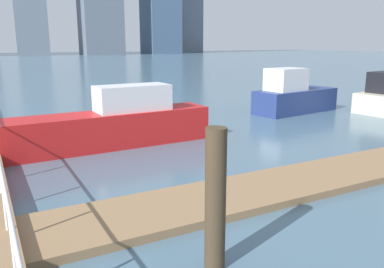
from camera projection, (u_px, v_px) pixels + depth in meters
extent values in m
plane|color=slate|center=(75.00, 130.00, 16.51)|extent=(300.00, 300.00, 0.00)
cube|color=#93704C|center=(262.00, 189.00, 9.61)|extent=(11.99, 2.00, 0.18)
cylinder|color=white|center=(14.00, 254.00, 5.07)|extent=(0.06, 0.06, 1.05)
cylinder|color=white|center=(5.00, 202.00, 6.75)|extent=(0.06, 0.06, 1.05)
cylinder|color=white|center=(10.00, 217.00, 4.96)|extent=(0.06, 23.50, 0.06)
cylinder|color=#473826|center=(215.00, 200.00, 6.19)|extent=(0.34, 0.34, 2.34)
cube|color=red|center=(108.00, 130.00, 13.81)|extent=(7.48, 1.78, 1.22)
cube|color=white|center=(132.00, 98.00, 14.04)|extent=(2.66, 1.29, 0.91)
cube|color=navy|center=(295.00, 101.00, 20.80)|extent=(5.03, 2.36, 1.20)
cube|color=white|center=(286.00, 79.00, 20.06)|extent=(2.12, 1.63, 1.14)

